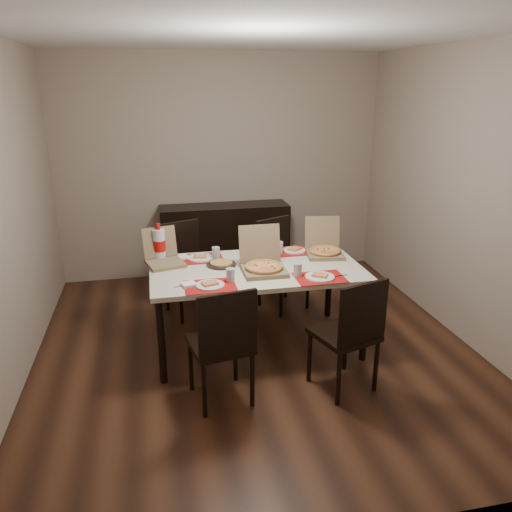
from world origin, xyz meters
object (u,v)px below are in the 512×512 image
Objects in this scene: dining_table at (256,274)px; chair_far_right at (279,259)px; sideboard at (225,242)px; chair_near_left at (223,341)px; chair_near_right at (351,331)px; soda_bottle at (159,245)px; dip_bowl at (267,259)px; chair_far_left at (186,264)px; pizza_box_center at (263,265)px.

chair_far_right is at bearing 62.51° from dining_table.
chair_near_left reaches higher than sideboard.
chair_near_right is 2.75× the size of soda_bottle.
chair_far_left is at bearing 133.41° from dip_bowl.
pizza_box_center is at bearing -70.42° from dining_table.
sideboard is at bearing 91.78° from pizza_box_center.
chair_near_left reaches higher than dining_table.
soda_bottle reaches higher than chair_far_left.
chair_far_left is at bearing 122.37° from chair_near_right.
pizza_box_center is 0.28m from dip_bowl.
sideboard is 1.60m from dip_bowl.
dining_table is 1.94× the size of chair_near_left.
chair_far_left is 2.34× the size of pizza_box_center.
dip_bowl is (0.09, 0.26, -0.04)m from pizza_box_center.
dining_table is 15.26× the size of dip_bowl.
soda_bottle is (-0.78, -1.35, 0.44)m from sideboard.
chair_near_right is 1.00× the size of chair_far_right.
chair_near_right is at bearing -2.34° from chair_near_left.
dining_table is 1.94× the size of chair_far_left.
chair_near_left and chair_near_right have the same top height.
chair_near_left is 1.13m from dip_bowl.
pizza_box_center reaches higher than chair_near_right.
dip_bowl is 0.35× the size of soda_bottle.
dining_table is 0.92m from chair_near_left.
chair_far_right is 0.76m from dip_bowl.
dip_bowl is at bearing -46.59° from chair_far_left.
soda_bottle is (-1.22, -0.45, 0.38)m from chair_far_right.
sideboard is at bearing 57.94° from chair_far_left.
dining_table is 5.33× the size of soda_bottle.
sideboard is 12.72× the size of dip_bowl.
dining_table is at bearing 109.58° from pizza_box_center.
pizza_box_center is 0.96m from soda_bottle.
dining_table is 0.21m from dip_bowl.
chair_near_left and chair_far_left have the same top height.
chair_far_right is 7.88× the size of dip_bowl.
pizza_box_center reaches higher than chair_near_left.
chair_far_right is (0.83, 1.62, 0.00)m from chair_near_left.
chair_far_left is 1.00× the size of chair_far_right.
chair_near_left is at bearing -119.48° from dip_bowl.
soda_bottle is (-0.26, -0.51, 0.38)m from chair_far_left.
sideboard reaches higher than dip_bowl.
chair_near_right is at bearing -55.95° from pizza_box_center.
sideboard is at bearing 115.85° from chair_far_right.
soda_bottle is at bearing 138.07° from chair_near_right.
chair_far_right is 2.34× the size of pizza_box_center.
dining_table is at bearing -57.69° from chair_far_left.
sideboard is at bearing 81.16° from chair_near_left.
chair_far_left is 0.97m from chair_far_right.
pizza_box_center is at bearing -112.64° from chair_far_right.
chair_far_left is 1.17m from pizza_box_center.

